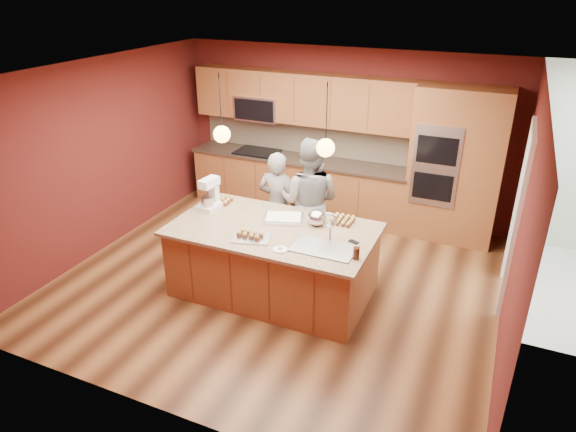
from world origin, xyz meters
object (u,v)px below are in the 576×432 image
at_px(island, 274,260).
at_px(person_left, 277,205).
at_px(stand_mixer, 210,196).
at_px(mixing_bowl, 317,218).
at_px(person_right, 309,202).

bearing_deg(island, person_left, 112.42).
relative_size(stand_mixer, mixing_bowl, 1.75).
xyz_separation_m(person_left, stand_mixer, (-0.62, -0.76, 0.32)).
bearing_deg(mixing_bowl, stand_mixer, -175.82).
distance_m(stand_mixer, mixing_bowl, 1.45).
height_order(person_left, person_right, person_right).
xyz_separation_m(person_right, stand_mixer, (-1.09, -0.76, 0.20)).
relative_size(person_left, person_right, 0.86).
bearing_deg(island, mixing_bowl, 33.98).
relative_size(person_left, stand_mixer, 3.68).
relative_size(island, person_left, 1.61).
relative_size(island, mixing_bowl, 10.35).
xyz_separation_m(island, person_right, (0.08, 0.95, 0.43)).
distance_m(island, mixing_bowl, 0.76).
bearing_deg(person_left, mixing_bowl, 139.31).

